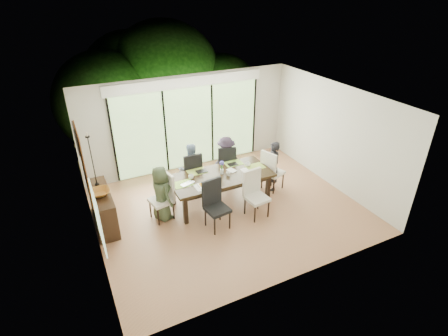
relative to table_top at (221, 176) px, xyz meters
name	(u,v)px	position (x,y,z in m)	size (l,w,h in m)	color
floor	(229,209)	(0.03, -0.36, -0.74)	(6.00, 5.00, 0.01)	brown
ceiling	(229,100)	(0.03, -0.36, 1.97)	(6.00, 5.00, 0.01)	white
wall_back	(189,123)	(0.03, 2.15, 0.61)	(6.00, 0.02, 2.70)	beige
wall_front	(297,220)	(0.03, -2.87, 0.61)	(6.00, 0.02, 2.70)	beige
wall_left	(87,190)	(-2.98, -0.36, 0.61)	(0.02, 5.00, 2.70)	beige
wall_right	(334,136)	(3.04, -0.36, 0.61)	(0.02, 5.00, 2.70)	white
glass_doors	(189,128)	(0.03, 2.11, 0.46)	(4.20, 0.02, 2.30)	#598C3F
blinds_header	(187,82)	(0.03, 2.10, 1.76)	(4.40, 0.06, 0.28)	white
mullion_a	(113,142)	(-2.07, 2.10, 0.46)	(0.05, 0.04, 2.30)	black
mullion_b	(165,132)	(-0.67, 2.10, 0.46)	(0.05, 0.04, 2.30)	black
mullion_c	(212,124)	(0.73, 2.10, 0.46)	(0.05, 0.04, 2.30)	black
mullion_d	(254,117)	(2.13, 2.10, 0.46)	(0.05, 0.04, 2.30)	black
side_window	(98,217)	(-2.94, -1.56, 0.76)	(0.02, 0.90, 1.00)	#8CAD7F
deck	(181,155)	(0.03, 3.04, -0.79)	(6.00, 1.80, 0.10)	brown
rail_top	(171,129)	(0.03, 3.84, -0.19)	(6.00, 0.08, 0.06)	brown
foliage_left	(105,102)	(-1.77, 4.84, 0.70)	(3.20, 3.20, 3.20)	#14380F
foliage_mid	(165,79)	(0.43, 5.44, 1.06)	(4.00, 4.00, 4.00)	#14380F
foliage_right	(221,93)	(2.23, 4.64, 0.52)	(2.80, 2.80, 2.80)	#14380F
foliage_far	(133,83)	(-0.57, 6.14, 0.88)	(3.60, 3.60, 3.60)	#14380F
table_top	(221,176)	(0.00, 0.00, 0.00)	(2.46, 1.13, 0.06)	black
table_apron	(221,179)	(0.00, 0.00, -0.09)	(2.25, 0.92, 0.10)	black
table_leg_fl	(185,210)	(-1.08, -0.43, -0.38)	(0.09, 0.09, 0.71)	black
table_leg_fr	(268,188)	(1.08, -0.43, -0.38)	(0.09, 0.09, 0.71)	black
table_leg_bl	(173,192)	(-1.08, 0.43, -0.38)	(0.09, 0.09, 0.71)	black
table_leg_br	(250,173)	(1.08, 0.43, -0.38)	(0.09, 0.09, 0.71)	black
chair_left_end	(161,197)	(-1.50, 0.00, -0.17)	(0.47, 0.47, 1.13)	white
chair_right_end	(273,169)	(1.50, 0.00, -0.17)	(0.47, 0.47, 1.13)	white
chair_far_left	(191,171)	(-0.45, 0.85, -0.17)	(0.47, 0.47, 1.13)	black
chair_far_right	(226,163)	(0.55, 0.85, -0.17)	(0.47, 0.47, 1.13)	black
chair_near_left	(217,206)	(-0.50, -0.87, -0.17)	(0.47, 0.47, 1.13)	black
chair_near_right	(257,195)	(0.50, -0.87, -0.17)	(0.47, 0.47, 1.13)	silver
person_left_end	(161,193)	(-1.48, 0.00, -0.08)	(0.62, 0.39, 1.32)	#3F4D33
person_right_end	(273,166)	(1.48, 0.00, -0.08)	(0.62, 0.39, 1.32)	black
person_far_left	(191,168)	(-0.45, 0.83, -0.08)	(0.62, 0.39, 1.32)	#809AB9
person_far_right	(226,160)	(0.55, 0.83, -0.08)	(0.62, 0.39, 1.32)	#261C2B
placemat_left	(183,184)	(-0.95, 0.00, 0.03)	(0.45, 0.33, 0.01)	#94C747
placemat_right	(255,167)	(0.95, 0.00, 0.03)	(0.45, 0.33, 0.01)	olive
placemat_far_l	(197,172)	(-0.45, 0.40, 0.03)	(0.45, 0.33, 0.01)	#8DA73B
placemat_far_r	(234,163)	(0.55, 0.40, 0.03)	(0.45, 0.33, 0.01)	#8ABB42
placemat_paper	(205,186)	(-0.55, -0.30, 0.03)	(0.45, 0.33, 0.01)	white
tablet_far_l	(202,171)	(-0.35, 0.35, 0.04)	(0.27, 0.18, 0.01)	black
tablet_far_r	(233,164)	(0.50, 0.35, 0.04)	(0.25, 0.17, 0.01)	black
papers	(247,170)	(0.70, -0.05, 0.03)	(0.31, 0.23, 0.00)	white
platter_base	(205,185)	(-0.55, -0.30, 0.05)	(0.27, 0.27, 0.02)	white
platter_snacks	(205,185)	(-0.55, -0.30, 0.07)	(0.20, 0.20, 0.01)	orange
vase	(222,171)	(0.05, 0.05, 0.09)	(0.08, 0.08, 0.12)	silver
hyacinth_stems	(222,167)	(0.05, 0.05, 0.22)	(0.04, 0.04, 0.16)	#337226
hyacinth_blooms	(222,163)	(0.05, 0.05, 0.32)	(0.11, 0.11, 0.11)	#534DC1
laptop	(189,184)	(-0.85, -0.10, 0.04)	(0.34, 0.22, 0.03)	silver
cup_a	(191,177)	(-0.70, 0.15, 0.08)	(0.13, 0.13, 0.10)	white
cup_b	(228,174)	(0.15, -0.10, 0.08)	(0.10, 0.10, 0.09)	white
cup_c	(248,165)	(0.80, 0.10, 0.08)	(0.13, 0.13, 0.10)	white
book	(229,172)	(0.25, 0.05, 0.04)	(0.17, 0.23, 0.02)	white
sideboard	(103,208)	(-2.73, 0.37, -0.32)	(0.41, 1.47, 0.83)	black
bowl	(100,193)	(-2.73, 0.27, 0.14)	(0.44, 0.44, 0.11)	#8E5A1E
candlestick_base	(97,184)	(-2.73, 0.72, 0.11)	(0.09, 0.09, 0.04)	black
candlestick_shaft	(92,161)	(-2.73, 0.72, 0.69)	(0.02, 0.02, 1.15)	black
candlestick_pan	(87,137)	(-2.73, 0.72, 1.26)	(0.09, 0.09, 0.03)	black
candle	(87,134)	(-2.73, 0.72, 1.31)	(0.03, 0.03, 0.09)	silver
tapestry	(83,165)	(-2.94, 0.04, 0.96)	(0.02, 1.00, 1.50)	brown
art_frame	(76,138)	(-2.94, 1.34, 1.01)	(0.03, 0.55, 0.65)	black
art_canvas	(77,138)	(-2.92, 1.34, 1.01)	(0.01, 0.45, 0.55)	#18404E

